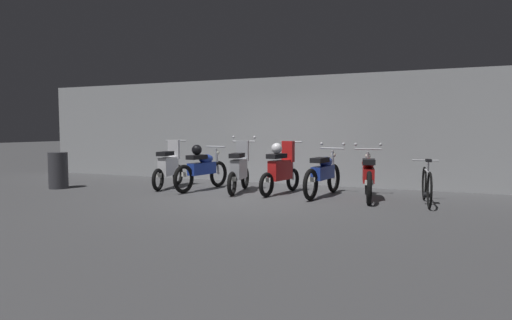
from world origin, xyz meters
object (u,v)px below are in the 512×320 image
motorbike_slot_0 (169,166)px  motorbike_slot_5 (368,176)px  trash_bin (58,170)px  motorbike_slot_3 (281,169)px  bicycle (427,185)px  motorbike_slot_2 (239,169)px  motorbike_slot_4 (323,173)px  motorbike_slot_1 (202,168)px

motorbike_slot_0 → motorbike_slot_5: 4.82m
motorbike_slot_5 → trash_bin: size_ratio=2.20×
motorbike_slot_3 → trash_bin: size_ratio=1.89×
motorbike_slot_0 → bicycle: size_ratio=0.97×
motorbike_slot_5 → trash_bin: bearing=-170.4°
motorbike_slot_2 → bicycle: (4.02, -0.09, -0.17)m
motorbike_slot_2 → trash_bin: size_ratio=1.90×
motorbike_slot_0 → motorbike_slot_5: size_ratio=0.86×
motorbike_slot_2 → motorbike_slot_4: 1.94m
motorbike_slot_0 → motorbike_slot_1: bearing=-3.1°
motorbike_slot_4 → motorbike_slot_5: same height
motorbike_slot_1 → motorbike_slot_2: size_ratio=1.16×
motorbike_slot_0 → motorbike_slot_2: (1.93, -0.01, 0.00)m
motorbike_slot_0 → motorbike_slot_4: (3.86, 0.12, -0.03)m
motorbike_slot_3 → motorbike_slot_4: 0.97m
motorbike_slot_4 → bicycle: size_ratio=1.13×
motorbike_slot_1 → motorbike_slot_5: motorbike_slot_5 is taller
bicycle → trash_bin: bicycle is taller
motorbike_slot_5 → bicycle: 1.14m
motorbike_slot_3 → trash_bin: (-5.31, -1.27, -0.12)m
motorbike_slot_3 → motorbike_slot_5: 1.92m
motorbike_slot_1 → motorbike_slot_3: 1.94m
motorbike_slot_3 → motorbike_slot_4: bearing=1.5°
motorbike_slot_2 → motorbike_slot_5: 2.89m
motorbike_slot_1 → motorbike_slot_4: size_ratio=1.00×
motorbike_slot_5 → motorbike_slot_4: bearing=175.8°
motorbike_slot_2 → motorbike_slot_5: bearing=1.3°
motorbike_slot_3 → trash_bin: motorbike_slot_3 is taller
bicycle → motorbike_slot_0: bearing=179.0°
trash_bin → motorbike_slot_1: bearing=18.3°
motorbike_slot_0 → trash_bin: bearing=-154.1°
trash_bin → motorbike_slot_3: bearing=13.5°
motorbike_slot_3 → motorbike_slot_5: bearing=-1.3°
motorbike_slot_0 → motorbike_slot_2: motorbike_slot_2 is taller
motorbike_slot_3 → bicycle: (3.04, -0.20, -0.20)m
motorbike_slot_0 → motorbike_slot_1: size_ratio=0.86×
motorbike_slot_5 → bicycle: (1.13, -0.16, -0.13)m
motorbike_slot_4 → bicycle: 2.10m
motorbike_slot_0 → trash_bin: size_ratio=1.90×
motorbike_slot_0 → motorbike_slot_3: size_ratio=1.00×
motorbike_slot_4 → trash_bin: bearing=-168.3°
motorbike_slot_3 → motorbike_slot_2: bearing=-173.5°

